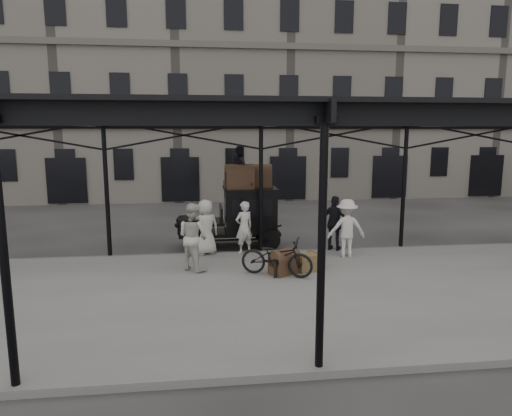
{
  "coord_description": "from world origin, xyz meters",
  "views": [
    {
      "loc": [
        -1.96,
        -12.98,
        4.17
      ],
      "look_at": [
        -0.21,
        1.6,
        1.7
      ],
      "focal_mm": 32.0,
      "sensor_mm": 36.0,
      "label": 1
    }
  ],
  "objects_px": {
    "taxi": "(241,214)",
    "steamer_trunk_platform": "(284,263)",
    "steamer_trunk_roof_near": "(239,178)",
    "porter_official": "(335,223)",
    "porter_left": "(244,227)",
    "bicycle": "(277,257)"
  },
  "relations": [
    {
      "from": "taxi",
      "to": "porter_official",
      "type": "distance_m",
      "value": 3.39
    },
    {
      "from": "porter_left",
      "to": "porter_official",
      "type": "distance_m",
      "value": 3.11
    },
    {
      "from": "porter_official",
      "to": "steamer_trunk_platform",
      "type": "distance_m",
      "value": 3.3
    },
    {
      "from": "taxi",
      "to": "steamer_trunk_platform",
      "type": "bearing_deg",
      "value": -76.64
    },
    {
      "from": "porter_official",
      "to": "bicycle",
      "type": "xyz_separation_m",
      "value": [
        -2.43,
        -2.54,
        -0.39
      ]
    },
    {
      "from": "taxi",
      "to": "porter_official",
      "type": "bearing_deg",
      "value": -24.45
    },
    {
      "from": "bicycle",
      "to": "steamer_trunk_platform",
      "type": "xyz_separation_m",
      "value": [
        0.25,
        0.15,
        -0.24
      ]
    },
    {
      "from": "taxi",
      "to": "steamer_trunk_platform",
      "type": "relative_size",
      "value": 4.44
    },
    {
      "from": "porter_official",
      "to": "steamer_trunk_platform",
      "type": "xyz_separation_m",
      "value": [
        -2.18,
        -2.4,
        -0.63
      ]
    },
    {
      "from": "porter_official",
      "to": "steamer_trunk_platform",
      "type": "relative_size",
      "value": 2.27
    },
    {
      "from": "porter_official",
      "to": "steamer_trunk_platform",
      "type": "bearing_deg",
      "value": 78.42
    },
    {
      "from": "bicycle",
      "to": "steamer_trunk_platform",
      "type": "distance_m",
      "value": 0.38
    },
    {
      "from": "taxi",
      "to": "steamer_trunk_platform",
      "type": "xyz_separation_m",
      "value": [
        0.9,
        -3.8,
        -0.75
      ]
    },
    {
      "from": "porter_left",
      "to": "steamer_trunk_platform",
      "type": "xyz_separation_m",
      "value": [
        0.93,
        -2.4,
        -0.57
      ]
    },
    {
      "from": "steamer_trunk_platform",
      "to": "bicycle",
      "type": "bearing_deg",
      "value": 179.24
    },
    {
      "from": "porter_left",
      "to": "steamer_trunk_platform",
      "type": "bearing_deg",
      "value": 86.24
    },
    {
      "from": "bicycle",
      "to": "steamer_trunk_roof_near",
      "type": "bearing_deg",
      "value": 35.84
    },
    {
      "from": "taxi",
      "to": "steamer_trunk_roof_near",
      "type": "distance_m",
      "value": 1.36
    },
    {
      "from": "taxi",
      "to": "porter_left",
      "type": "xyz_separation_m",
      "value": [
        -0.03,
        -1.4,
        -0.18
      ]
    },
    {
      "from": "steamer_trunk_platform",
      "to": "steamer_trunk_roof_near",
      "type": "bearing_deg",
      "value": 74.07
    },
    {
      "from": "porter_left",
      "to": "taxi",
      "type": "bearing_deg",
      "value": -116.21
    },
    {
      "from": "bicycle",
      "to": "steamer_trunk_roof_near",
      "type": "relative_size",
      "value": 2.12
    }
  ]
}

